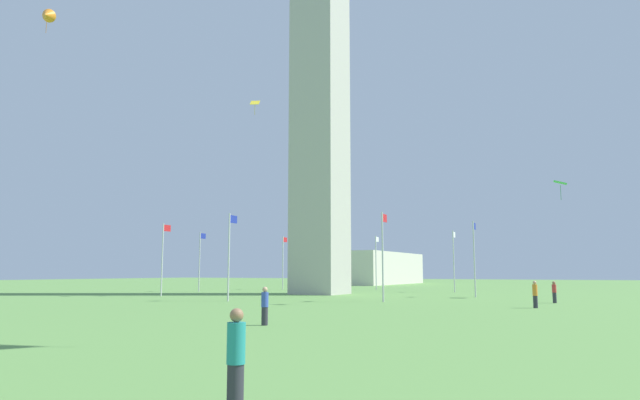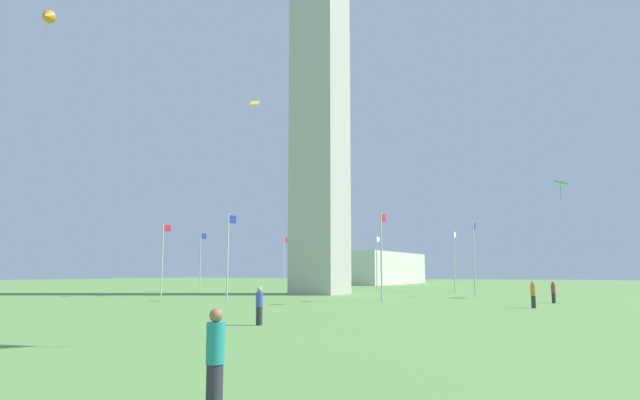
{
  "view_description": "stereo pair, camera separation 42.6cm",
  "coord_description": "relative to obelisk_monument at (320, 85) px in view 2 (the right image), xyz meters",
  "views": [
    {
      "loc": [
        -53.95,
        -27.67,
        2.36
      ],
      "look_at": [
        0.0,
        0.0,
        10.12
      ],
      "focal_mm": 31.57,
      "sensor_mm": 36.0,
      "label": 1
    },
    {
      "loc": [
        -53.76,
        -28.04,
        2.36
      ],
      "look_at": [
        0.0,
        0.0,
        10.12
      ],
      "focal_mm": 31.57,
      "sensor_mm": 36.0,
      "label": 2
    }
  ],
  "objects": [
    {
      "name": "kite_orange_delta",
      "position": [
        -23.18,
        15.09,
        1.7
      ],
      "size": [
        1.8,
        1.75,
        2.37
      ],
      "color": "orange"
    },
    {
      "name": "flagpole_e",
      "position": [
        0.07,
        16.34,
        -19.1
      ],
      "size": [
        1.12,
        0.14,
        7.15
      ],
      "color": "silver",
      "rests_on": "ground"
    },
    {
      "name": "person_red_shirt",
      "position": [
        -7.19,
        -23.78,
        -22.23
      ],
      "size": [
        0.32,
        0.32,
        1.65
      ],
      "rotation": [
        0.0,
        0.0,
        1.13
      ],
      "color": "#2D2D38",
      "rests_on": "ground"
    },
    {
      "name": "person_blue_shirt",
      "position": [
        -32.4,
        -13.84,
        -22.21
      ],
      "size": [
        0.32,
        0.32,
        1.7
      ],
      "rotation": [
        0.0,
        0.0,
        0.02
      ],
      "color": "#2D2D38",
      "rests_on": "ground"
    },
    {
      "name": "person_orange_shirt",
      "position": [
        -14.14,
        -23.18,
        -22.17
      ],
      "size": [
        0.32,
        0.32,
        1.78
      ],
      "rotation": [
        0.0,
        0.0,
        0.46
      ],
      "color": "#2D2D38",
      "rests_on": "ground"
    },
    {
      "name": "flagpole_n",
      "position": [
        16.41,
        0.0,
        -19.1
      ],
      "size": [
        1.12,
        0.14,
        7.15
      ],
      "color": "silver",
      "rests_on": "ground"
    },
    {
      "name": "flagpole_s",
      "position": [
        -16.28,
        0.0,
        -19.1
      ],
      "size": [
        1.12,
        0.14,
        7.15
      ],
      "color": "silver",
      "rests_on": "ground"
    },
    {
      "name": "distant_building",
      "position": [
        49.54,
        13.06,
        -20.02
      ],
      "size": [
        28.4,
        10.19,
        6.06
      ],
      "color": "beige",
      "rests_on": "ground"
    },
    {
      "name": "ground_plane",
      "position": [
        0.0,
        0.0,
        -23.05
      ],
      "size": [
        260.0,
        260.0,
        0.0
      ],
      "primitive_type": "plane",
      "color": "#609347"
    },
    {
      "name": "flagpole_ne",
      "position": [
        11.62,
        11.56,
        -19.1
      ],
      "size": [
        1.12,
        0.14,
        7.15
      ],
      "color": "silver",
      "rests_on": "ground"
    },
    {
      "name": "flagpole_sw",
      "position": [
        -11.49,
        -11.56,
        -19.1
      ],
      "size": [
        1.12,
        0.14,
        7.15
      ],
      "color": "silver",
      "rests_on": "ground"
    },
    {
      "name": "flagpole_w",
      "position": [
        0.07,
        -16.34,
        -19.1
      ],
      "size": [
        1.12,
        0.14,
        7.15
      ],
      "color": "silver",
      "rests_on": "ground"
    },
    {
      "name": "kite_green_diamond",
      "position": [
        2.34,
        -24.0,
        -12.49
      ],
      "size": [
        1.27,
        1.23,
        1.82
      ],
      "color": "green"
    },
    {
      "name": "flagpole_se",
      "position": [
        -11.49,
        11.56,
        -19.1
      ],
      "size": [
        1.12,
        0.14,
        7.15
      ],
      "color": "silver",
      "rests_on": "ground"
    },
    {
      "name": "obelisk_monument",
      "position": [
        0.0,
        0.0,
        0.0
      ],
      "size": [
        5.07,
        5.07,
        46.1
      ],
      "color": "#B7B2A8",
      "rests_on": "ground"
    },
    {
      "name": "kite_yellow_diamond",
      "position": [
        -7.98,
        3.3,
        -3.78
      ],
      "size": [
        1.01,
        1.12,
        1.59
      ],
      "color": "yellow"
    },
    {
      "name": "flagpole_nw",
      "position": [
        11.62,
        -11.56,
        -19.1
      ],
      "size": [
        1.12,
        0.14,
        7.15
      ],
      "color": "silver",
      "rests_on": "ground"
    },
    {
      "name": "person_teal_shirt",
      "position": [
        -45.82,
        -21.88,
        -22.19
      ],
      "size": [
        0.32,
        0.32,
        1.74
      ],
      "rotation": [
        0.0,
        0.0,
        0.62
      ],
      "color": "#2D2D38",
      "rests_on": "ground"
    }
  ]
}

